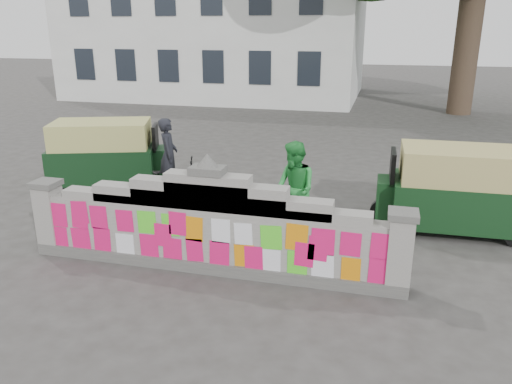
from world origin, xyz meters
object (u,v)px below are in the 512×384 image
Objects in this scene: rickshaw_left at (106,152)px; rickshaw_right at (458,189)px; cyclist_rider at (169,166)px; cyclist_bike at (170,180)px; pedestrian at (294,190)px.

rickshaw_right is (8.28, -0.97, 0.01)m from rickshaw_left.
cyclist_rider reaches higher than rickshaw_right.
rickshaw_left is 8.33m from rickshaw_right.
rickshaw_right is (6.22, -0.23, 0.37)m from cyclist_bike.
rickshaw_right reaches higher than cyclist_bike.
pedestrian is (3.16, -1.29, 0.43)m from cyclist_bike.
rickshaw_left reaches higher than cyclist_bike.
rickshaw_right is at bearing 70.55° from pedestrian.
cyclist_bike is 0.62× the size of rickshaw_left.
rickshaw_right is at bearing -111.74° from cyclist_rider.
rickshaw_left is at bearing 50.66° from cyclist_bike.
cyclist_rider is 0.92× the size of pedestrian.
cyclist_bike is at bearing -150.72° from pedestrian.
cyclist_bike is 6.24m from rickshaw_right.
rickshaw_left is (-5.21, 2.03, -0.07)m from pedestrian.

